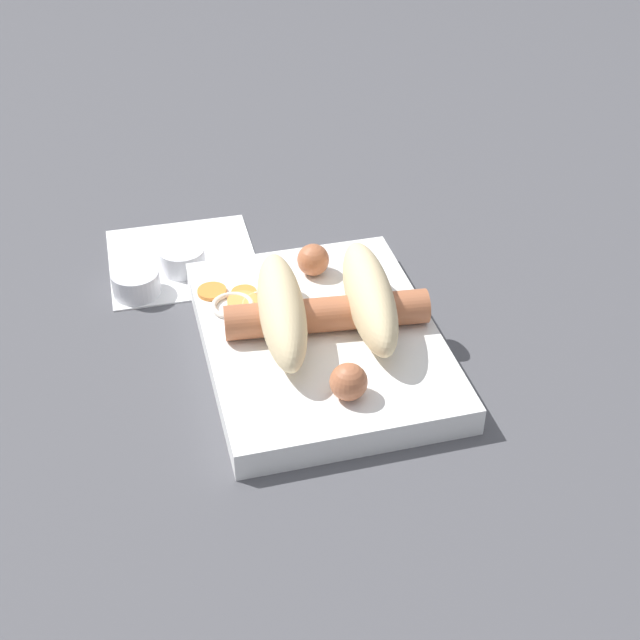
{
  "coord_description": "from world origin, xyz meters",
  "views": [
    {
      "loc": [
        -0.58,
        0.15,
        0.49
      ],
      "look_at": [
        0.0,
        0.0,
        0.03
      ],
      "focal_mm": 50.0,
      "sensor_mm": 36.0,
      "label": 1
    }
  ],
  "objects_px": {
    "condiment_cup_near": "(182,261)",
    "sausage": "(328,316)",
    "food_tray": "(320,341)",
    "condiment_cup_far": "(136,285)",
    "bread_roll": "(326,303)"
  },
  "relations": [
    {
      "from": "sausage",
      "to": "condiment_cup_near",
      "type": "xyz_separation_m",
      "value": [
        0.16,
        0.1,
        -0.03
      ]
    },
    {
      "from": "food_tray",
      "to": "condiment_cup_far",
      "type": "bearing_deg",
      "value": 48.85
    },
    {
      "from": "bread_roll",
      "to": "condiment_cup_near",
      "type": "distance_m",
      "value": 0.19
    },
    {
      "from": "condiment_cup_near",
      "to": "condiment_cup_far",
      "type": "distance_m",
      "value": 0.06
    },
    {
      "from": "food_tray",
      "to": "bread_roll",
      "type": "height_order",
      "value": "bread_roll"
    },
    {
      "from": "condiment_cup_far",
      "to": "sausage",
      "type": "bearing_deg",
      "value": -130.36
    },
    {
      "from": "food_tray",
      "to": "sausage",
      "type": "relative_size",
      "value": 1.29
    },
    {
      "from": "bread_roll",
      "to": "sausage",
      "type": "distance_m",
      "value": 0.01
    },
    {
      "from": "condiment_cup_near",
      "to": "food_tray",
      "type": "bearing_deg",
      "value": -147.92
    },
    {
      "from": "condiment_cup_near",
      "to": "sausage",
      "type": "bearing_deg",
      "value": -146.63
    },
    {
      "from": "bread_roll",
      "to": "condiment_cup_far",
      "type": "xyz_separation_m",
      "value": [
        0.13,
        0.15,
        -0.04
      ]
    },
    {
      "from": "food_tray",
      "to": "condiment_cup_far",
      "type": "height_order",
      "value": "same"
    },
    {
      "from": "sausage",
      "to": "condiment_cup_near",
      "type": "distance_m",
      "value": 0.19
    },
    {
      "from": "food_tray",
      "to": "condiment_cup_far",
      "type": "xyz_separation_m",
      "value": [
        0.13,
        0.14,
        -0.0
      ]
    },
    {
      "from": "food_tray",
      "to": "condiment_cup_near",
      "type": "xyz_separation_m",
      "value": [
        0.16,
        0.1,
        -0.0
      ]
    }
  ]
}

